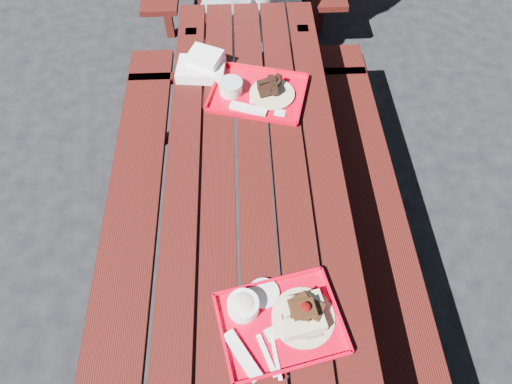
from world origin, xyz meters
TOP-DOWN VIEW (x-y plane):
  - ground at (0.00, 0.00)m, footprint 60.00×60.00m
  - picnic_table_near at (-0.00, 0.00)m, footprint 1.41×2.40m
  - near_tray at (0.06, -0.63)m, footprint 0.46×0.39m
  - far_tray at (0.03, 0.45)m, footprint 0.50×0.44m
  - white_cloth at (-0.23, 0.63)m, footprint 0.24×0.22m

SIDE VIEW (x-z plane):
  - ground at x=0.00m, z-range 0.00..0.00m
  - picnic_table_near at x=0.00m, z-range 0.19..0.94m
  - far_tray at x=0.03m, z-range 0.74..0.81m
  - near_tray at x=0.06m, z-range 0.72..0.84m
  - white_cloth at x=-0.23m, z-range 0.74..0.84m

